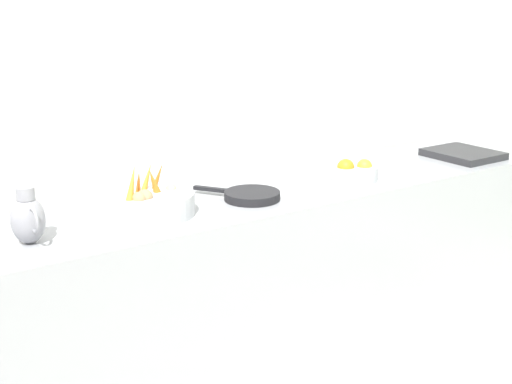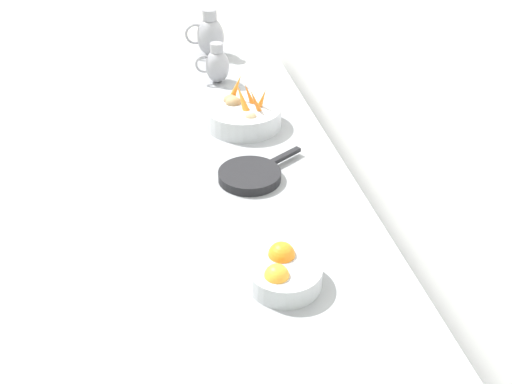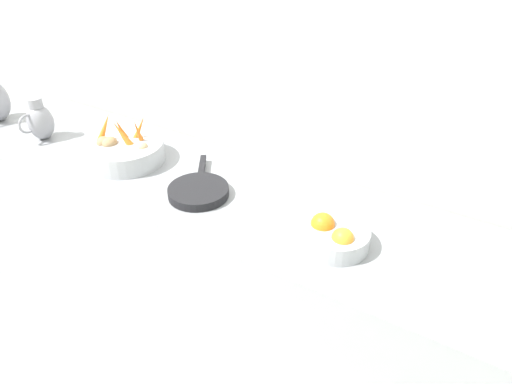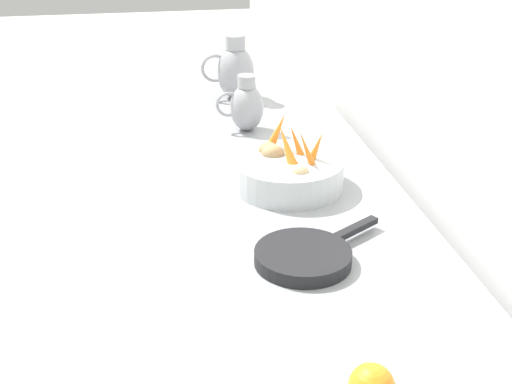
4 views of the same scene
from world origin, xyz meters
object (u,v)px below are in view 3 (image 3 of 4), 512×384
object	(u,v)px
skillet_on_counter	(199,191)
vegetable_colander	(125,151)
metal_pitcher_short	(40,121)
orange_bowl	(335,236)

from	to	relation	value
skillet_on_counter	vegetable_colander	bearing A→B (deg)	-96.48
metal_pitcher_short	skillet_on_counter	bearing A→B (deg)	89.83
vegetable_colander	metal_pitcher_short	bearing A→B (deg)	-84.65
metal_pitcher_short	skillet_on_counter	world-z (taller)	metal_pitcher_short
vegetable_colander	skillet_on_counter	xyz separation A→B (m)	(0.05, 0.43, -0.03)
metal_pitcher_short	skillet_on_counter	size ratio (longest dim) A/B	0.57
vegetable_colander	skillet_on_counter	world-z (taller)	vegetable_colander
orange_bowl	vegetable_colander	bearing A→B (deg)	-93.42
orange_bowl	metal_pitcher_short	distance (m)	1.48
skillet_on_counter	orange_bowl	bearing A→B (deg)	88.92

